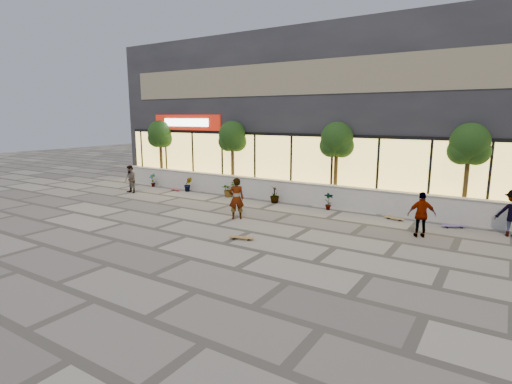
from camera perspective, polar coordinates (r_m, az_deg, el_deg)
The scene contains 19 objects.
ground at distance 14.40m, azimuth -9.89°, elevation -6.20°, with size 80.00×80.00×0.00m, color #9D9788.
planter_wall at distance 19.85m, azimuth 3.72°, elevation 0.19°, with size 22.00×0.42×1.04m.
retail_building at distance 24.48m, azimuth 10.12°, elevation 10.81°, with size 24.00×9.17×8.50m.
shrub_a at distance 24.65m, azimuth -14.54°, elevation 1.66°, with size 0.43×0.29×0.81m, color black.
shrub_b at distance 22.70m, azimuth -9.69°, elevation 1.10°, with size 0.45×0.36×0.81m, color black.
shrub_c at distance 20.95m, azimuth -3.98°, elevation 0.42°, with size 0.73×0.63×0.81m, color black.
shrub_d at distance 19.45m, azimuth 2.68°, elevation -0.37°, with size 0.45×0.45×0.81m, color black.
shrub_e at distance 18.26m, azimuth 10.34°, elevation -1.28°, with size 0.43×0.29×0.81m, color black.
tree_west at distance 25.61m, azimuth -13.53°, elevation 7.85°, with size 1.60×1.50×3.92m.
tree_midwest at distance 22.01m, azimuth -3.39°, elevation 7.69°, with size 1.60×1.50×3.92m.
tree_mideast at distance 19.14m, azimuth 11.47°, elevation 7.04°, with size 1.60×1.50×3.92m.
tree_east at distance 17.93m, azimuth 28.17°, elevation 5.74°, with size 1.60×1.50×3.92m.
skater_center at distance 16.32m, azimuth -2.82°, elevation -0.92°, with size 0.63×0.41×1.72m, color silver.
skater_left at distance 22.90m, azimuth -17.48°, elevation 1.74°, with size 0.74×0.58×1.52m, color tan.
skater_right_near at distance 15.01m, azimuth 22.59°, elevation -3.01°, with size 0.94×0.39×1.61m, color silver.
skateboard_center at distance 13.75m, azimuth -2.11°, elevation -6.50°, with size 0.87×0.46×0.10m.
skateboard_left at distance 23.08m, azimuth -11.45°, elevation 0.35°, with size 0.70×0.20×0.08m.
skateboard_right_near at distance 17.24m, azimuth 19.16°, elevation -3.54°, with size 0.81×0.36×0.10m.
skateboard_right_far at distance 16.90m, azimuth 26.44°, elevation -4.34°, with size 0.86×0.61×0.10m.
Camera 1 is at (9.34, -10.14, 4.17)m, focal length 28.00 mm.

